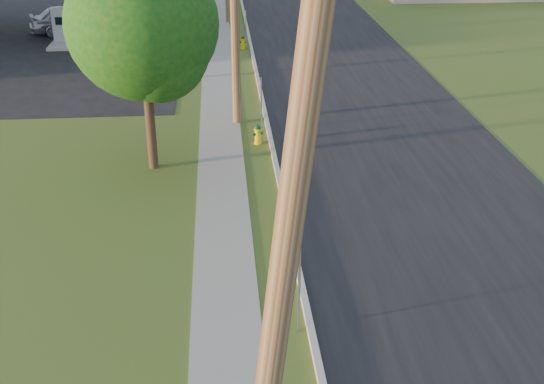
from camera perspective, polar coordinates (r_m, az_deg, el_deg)
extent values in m
cube|color=black|center=(20.21, 12.36, -0.64)|extent=(8.00, 120.00, 0.02)
cube|color=#A7A498|center=(19.44, 1.00, -0.90)|extent=(0.15, 120.00, 0.15)
cube|color=gray|center=(19.39, -4.16, -1.24)|extent=(1.50, 120.00, 0.03)
cylinder|color=brown|center=(7.50, 0.88, -7.01)|extent=(1.31, 0.32, 9.48)
cube|color=gray|center=(13.96, 2.28, -8.25)|extent=(0.05, 0.04, 2.00)
cube|color=gray|center=(24.60, -0.90, 7.30)|extent=(0.05, 0.04, 2.00)
cube|color=gray|center=(36.35, -2.19, 13.40)|extent=(0.05, 0.04, 2.00)
cube|color=#A7A498|center=(39.17, -17.01, 11.86)|extent=(1.20, 3.20, 0.18)
cube|color=#9EA0A3|center=(38.97, -17.19, 13.23)|extent=(0.90, 0.50, 1.70)
cube|color=#074F5B|center=(38.97, -17.19, 13.23)|extent=(0.94, 0.40, 1.50)
cube|color=black|center=(38.66, -17.32, 13.50)|extent=(0.50, 0.02, 0.40)
cube|color=#A7A498|center=(42.99, -15.99, 13.16)|extent=(1.20, 3.20, 0.18)
cube|color=#9EA0A3|center=(42.81, -16.15, 14.41)|extent=(0.90, 0.50, 1.70)
cube|color=#074F5B|center=(42.81, -16.15, 14.41)|extent=(0.94, 0.40, 1.50)
cube|color=black|center=(42.50, -16.25, 14.67)|extent=(0.50, 0.02, 0.40)
cylinder|color=gray|center=(30.61, -10.91, 13.48)|extent=(0.24, 0.24, 5.00)
cylinder|color=#342417|center=(21.59, -10.19, 6.34)|extent=(0.30, 0.30, 3.52)
sphere|color=#104815|center=(20.84, -10.81, 13.65)|extent=(4.50, 4.50, 4.50)
sphere|color=#104815|center=(20.67, -9.60, 11.64)|extent=(3.10, 3.10, 3.10)
cylinder|color=yellow|center=(23.78, -1.20, 4.14)|extent=(0.27, 0.27, 0.06)
cylinder|color=yellow|center=(23.69, -1.20, 4.72)|extent=(0.21, 0.21, 0.57)
cylinder|color=yellow|center=(23.60, -1.21, 5.28)|extent=(0.27, 0.27, 0.04)
sphere|color=#0C3A22|center=(23.59, -1.21, 5.37)|extent=(0.22, 0.22, 0.22)
cylinder|color=#0C3A22|center=(23.55, -1.21, 5.63)|extent=(0.05, 0.05, 0.06)
cylinder|color=#0C3A22|center=(23.54, -1.11, 4.78)|extent=(0.13, 0.14, 0.11)
cylinder|color=#0C3A22|center=(23.62, -1.52, 4.85)|extent=(0.11, 0.11, 0.09)
cylinder|color=#0C3A22|center=(23.70, -0.90, 4.93)|extent=(0.11, 0.11, 0.09)
cylinder|color=#F1C200|center=(36.62, -2.42, 11.93)|extent=(0.26, 0.26, 0.06)
cylinder|color=#F1C200|center=(36.56, -2.43, 12.31)|extent=(0.21, 0.21, 0.56)
cylinder|color=#F1C200|center=(36.50, -2.43, 12.68)|extent=(0.26, 0.26, 0.04)
sphere|color=#0A3411|center=(36.50, -2.44, 12.74)|extent=(0.22, 0.22, 0.22)
cylinder|color=#0A3411|center=(36.47, -2.44, 12.91)|extent=(0.05, 0.05, 0.06)
cylinder|color=#0A3411|center=(36.42, -2.49, 12.38)|extent=(0.13, 0.14, 0.10)
cylinder|color=#0A3411|center=(36.58, -2.63, 12.43)|extent=(0.12, 0.11, 0.08)
cylinder|color=#0A3411|center=(36.51, -2.23, 12.41)|extent=(0.12, 0.11, 0.08)
imported|color=#ABADB2|center=(41.79, -16.37, 13.77)|extent=(5.06, 3.22, 1.60)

